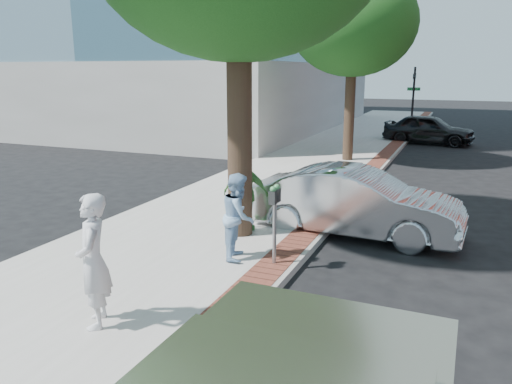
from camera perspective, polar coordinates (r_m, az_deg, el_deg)
The scene contains 13 objects.
ground at distance 9.12m, azimuth -3.30°, elevation -9.57°, with size 120.00×120.00×0.00m, color black.
sidewalk at distance 16.74m, azimuth 4.05°, elevation 1.52°, with size 5.00×60.00×0.15m, color #9E9991.
brick_strip at distance 16.17m, azimuth 11.46°, elevation 1.14°, with size 0.60×60.00×0.01m, color brown.
curb at distance 16.13m, azimuth 12.66°, elevation 0.75°, with size 0.10×60.00×0.15m, color gray.
office_base at distance 33.95m, azimuth -6.95°, elevation 10.91°, with size 18.20×22.20×4.00m, color gray.
signal_near at distance 29.68m, azimuth 17.54°, elevation 10.49°, with size 0.70×0.15×3.80m.
tree_far at distance 20.03m, azimuth 11.05°, elevation 18.33°, with size 4.80×4.80×7.14m.
parking_meter at distance 8.94m, azimuth 2.15°, elevation -1.84°, with size 0.12×0.32×1.47m.
person_gray at distance 7.17m, azimuth -18.13°, elevation -7.51°, with size 0.68×0.45×1.88m, color silver.
person_officer at distance 9.31m, azimuth -1.99°, elevation -2.77°, with size 0.79×0.61×1.62m, color #88AFD3.
person_green at distance 10.84m, azimuth -1.17°, elevation -0.16°, with size 1.00×0.42×1.70m, color #4A9342.
sedan_silver at distance 11.28m, azimuth 11.35°, elevation -1.16°, with size 1.60×4.59×1.51m, color #B3B5BA.
bg_car at distance 26.65m, azimuth 19.13°, elevation 6.81°, with size 1.76×4.36×1.49m, color black.
Camera 1 is at (3.70, -7.52, 3.60)m, focal length 35.00 mm.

